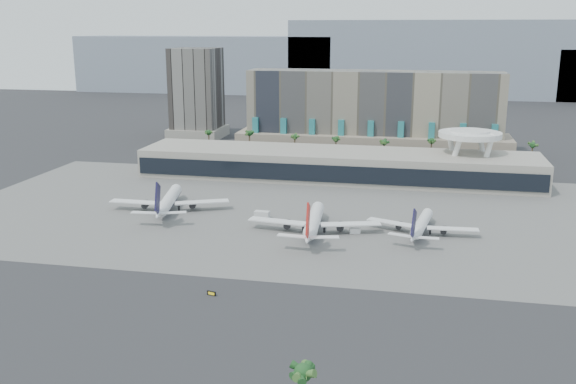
% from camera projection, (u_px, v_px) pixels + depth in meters
% --- Properties ---
extents(ground, '(900.00, 900.00, 0.00)m').
position_uv_depth(ground, '(284.00, 269.00, 173.93)').
color(ground, '#232326').
rests_on(ground, ground).
extents(apron_pad, '(260.00, 130.00, 0.06)m').
position_uv_depth(apron_pad, '(317.00, 213.00, 226.09)').
color(apron_pad, '#5B5B59').
rests_on(apron_pad, ground).
extents(mountain_ridge, '(680.00, 60.00, 70.00)m').
position_uv_depth(mountain_ridge, '(416.00, 64.00, 606.75)').
color(mountain_ridge, gray).
rests_on(mountain_ridge, ground).
extents(hotel, '(140.00, 30.00, 42.00)m').
position_uv_depth(hotel, '(373.00, 120.00, 333.19)').
color(hotel, gray).
rests_on(hotel, ground).
extents(office_tower, '(30.00, 30.00, 52.00)m').
position_uv_depth(office_tower, '(197.00, 99.00, 376.53)').
color(office_tower, black).
rests_on(office_tower, ground).
extents(terminal, '(170.00, 32.50, 14.50)m').
position_uv_depth(terminal, '(337.00, 164.00, 276.48)').
color(terminal, '#B3AC9E').
rests_on(terminal, ground).
extents(saucer_structure, '(26.00, 26.00, 21.89)m').
position_uv_depth(saucer_structure, '(470.00, 138.00, 268.56)').
color(saucer_structure, white).
rests_on(saucer_structure, ground).
extents(palm_row, '(157.80, 2.80, 13.10)m').
position_uv_depth(palm_row, '(361.00, 141.00, 307.46)').
color(palm_row, brown).
rests_on(palm_row, ground).
extents(airliner_left, '(42.04, 43.71, 15.26)m').
position_uv_depth(airliner_left, '(169.00, 201.00, 227.47)').
color(airliner_left, white).
rests_on(airliner_left, ground).
extents(airliner_centre, '(42.68, 44.05, 15.20)m').
position_uv_depth(airliner_centre, '(314.00, 221.00, 203.35)').
color(airliner_centre, white).
rests_on(airliner_centre, ground).
extents(airliner_right, '(35.21, 36.50, 12.65)m').
position_uv_depth(airliner_right, '(421.00, 225.00, 202.24)').
color(airliner_right, white).
rests_on(airliner_right, ground).
extents(service_vehicle_a, '(5.28, 2.81, 2.52)m').
position_uv_depth(service_vehicle_a, '(262.00, 215.00, 219.62)').
color(service_vehicle_a, silver).
rests_on(service_vehicle_a, ground).
extents(service_vehicle_b, '(3.63, 2.60, 1.69)m').
position_uv_depth(service_vehicle_b, '(355.00, 231.00, 203.68)').
color(service_vehicle_b, white).
rests_on(service_vehicle_b, ground).
extents(taxiway_sign, '(2.41, 0.87, 1.09)m').
position_uv_depth(taxiway_sign, '(211.00, 293.00, 156.53)').
color(taxiway_sign, black).
rests_on(taxiway_sign, ground).
extents(near_palm_b, '(6.00, 6.00, 15.95)m').
position_uv_depth(near_palm_b, '(303.00, 382.00, 94.17)').
color(near_palm_b, brown).
rests_on(near_palm_b, ground).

